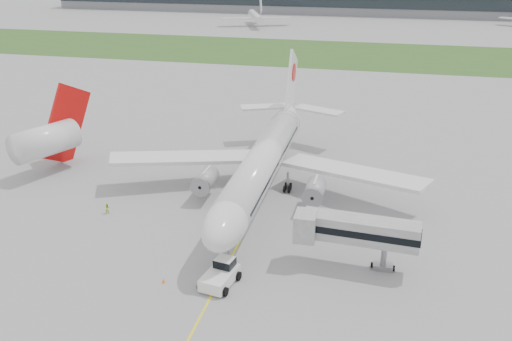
% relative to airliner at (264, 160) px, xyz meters
% --- Properties ---
extents(ground, '(600.00, 600.00, 0.00)m').
position_rel_airliner_xyz_m(ground, '(0.00, -4.87, -5.66)').
color(ground, gray).
rests_on(ground, ground).
extents(apron_markings, '(70.00, 70.00, 0.04)m').
position_rel_airliner_xyz_m(apron_markings, '(0.00, -9.87, -5.66)').
color(apron_markings, yellow).
rests_on(apron_markings, ground).
extents(grass_strip, '(600.00, 50.00, 0.02)m').
position_rel_airliner_xyz_m(grass_strip, '(0.00, 115.13, -5.65)').
color(grass_strip, '#2B511E').
rests_on(grass_strip, ground).
extents(terminal_building, '(320.00, 22.30, 14.00)m').
position_rel_airliner_xyz_m(terminal_building, '(0.00, 225.00, 1.34)').
color(terminal_building, slate).
rests_on(terminal_building, ground).
extents(control_tower, '(12.00, 12.00, 56.00)m').
position_rel_airliner_xyz_m(control_tower, '(-90.00, 227.13, -5.66)').
color(control_tower, slate).
rests_on(control_tower, ground).
extents(airliner, '(48.13, 53.95, 17.88)m').
position_rel_airliner_xyz_m(airliner, '(0.00, 0.00, 0.00)').
color(airliner, silver).
rests_on(airliner, ground).
extents(pushback_tug, '(4.17, 5.49, 2.59)m').
position_rel_airliner_xyz_m(pushback_tug, '(0.35, -24.16, -4.47)').
color(pushback_tug, white).
rests_on(pushback_tug, ground).
extents(jet_bridge, '(14.32, 4.08, 6.56)m').
position_rel_airliner_xyz_m(jet_bridge, '(14.13, -17.52, -0.81)').
color(jet_bridge, '#B2B2B5').
rests_on(jet_bridge, ground).
extents(safety_cone_left, '(0.40, 0.40, 0.55)m').
position_rel_airliner_xyz_m(safety_cone_left, '(-5.95, -25.61, -5.38)').
color(safety_cone_left, orange).
rests_on(safety_cone_left, ground).
extents(safety_cone_right, '(0.44, 0.44, 0.60)m').
position_rel_airliner_xyz_m(safety_cone_right, '(1.71, -23.03, -5.36)').
color(safety_cone_right, orange).
rests_on(safety_cone_right, ground).
extents(ground_crew_near, '(0.69, 0.58, 1.60)m').
position_rel_airliner_xyz_m(ground_crew_near, '(1.57, -22.39, -4.86)').
color(ground_crew_near, '#8BD523').
rests_on(ground_crew_near, ground).
extents(ground_crew_far, '(0.92, 0.95, 1.53)m').
position_rel_airliner_xyz_m(ground_crew_far, '(-19.93, -11.07, -4.89)').
color(ground_crew_far, '#A5D824').
rests_on(ground_crew_far, ground).
extents(neighbor_aircraft, '(8.81, 17.66, 14.37)m').
position_rel_airliner_xyz_m(neighbor_aircraft, '(-36.05, 1.26, 0.03)').
color(neighbor_aircraft, '#BE0C0A').
rests_on(neighbor_aircraft, ground).
extents(distant_aircraft_left, '(38.18, 36.08, 11.72)m').
position_rel_airliner_xyz_m(distant_aircraft_left, '(-41.08, 171.99, -5.66)').
color(distant_aircraft_left, silver).
rests_on(distant_aircraft_left, ground).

